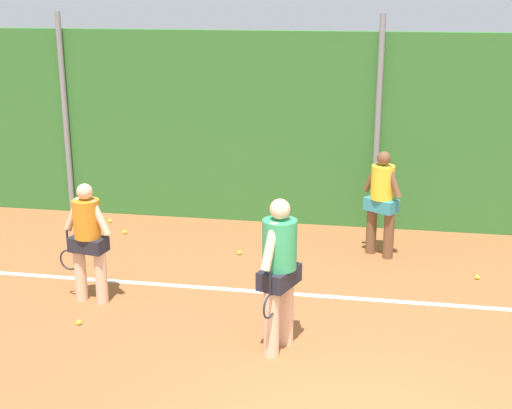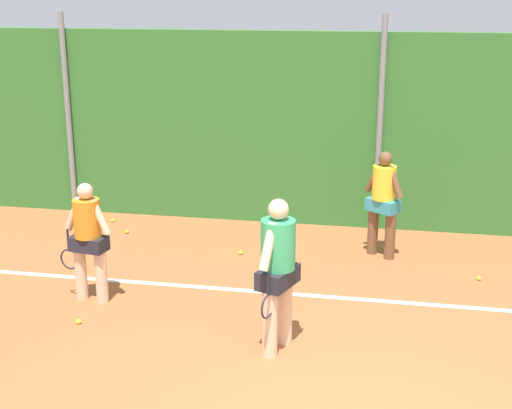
% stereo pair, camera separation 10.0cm
% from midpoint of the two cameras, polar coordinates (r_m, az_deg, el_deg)
% --- Properties ---
extents(ground_plane, '(29.08, 29.08, 0.00)m').
position_cam_midpoint_polar(ground_plane, '(8.38, 9.01, -11.25)').
color(ground_plane, '#A85B33').
extents(hedge_fence_backdrop, '(18.90, 0.25, 3.28)m').
position_cam_midpoint_polar(hedge_fence_backdrop, '(12.05, 10.13, 5.70)').
color(hedge_fence_backdrop, '#33702D').
rests_on(hedge_fence_backdrop, ground_plane).
extents(fence_post_left, '(0.10, 0.10, 3.57)m').
position_cam_midpoint_polar(fence_post_left, '(13.08, -14.63, 6.94)').
color(fence_post_left, gray).
rests_on(fence_post_left, ground_plane).
extents(fence_post_center, '(0.10, 0.10, 3.57)m').
position_cam_midpoint_polar(fence_post_center, '(11.85, 10.15, 6.24)').
color(fence_post_center, gray).
rests_on(fence_post_center, ground_plane).
extents(court_baseline_paint, '(13.81, 0.10, 0.01)m').
position_cam_midpoint_polar(court_baseline_paint, '(9.55, 9.30, -7.57)').
color(court_baseline_paint, white).
rests_on(court_baseline_paint, ground_plane).
extents(player_foreground_near, '(0.47, 0.79, 1.78)m').
position_cam_midpoint_polar(player_foreground_near, '(7.82, 2.13, -5.07)').
color(player_foreground_near, beige).
rests_on(player_foreground_near, ground_plane).
extents(player_midcourt, '(0.76, 0.35, 1.60)m').
position_cam_midpoint_polar(player_midcourt, '(9.34, -13.05, -2.49)').
color(player_midcourt, beige).
rests_on(player_midcourt, ground_plane).
extents(player_backcourt_far, '(0.59, 0.50, 1.63)m').
position_cam_midpoint_polar(player_backcourt_far, '(10.82, 10.45, 0.49)').
color(player_backcourt_far, brown).
rests_on(player_backcourt_far, ground_plane).
extents(tennis_ball_2, '(0.07, 0.07, 0.07)m').
position_cam_midpoint_polar(tennis_ball_2, '(10.52, 17.72, -5.66)').
color(tennis_ball_2, '#CCDB33').
rests_on(tennis_ball_2, ground_plane).
extents(tennis_ball_4, '(0.07, 0.07, 0.07)m').
position_cam_midpoint_polar(tennis_ball_4, '(12.09, -10.10, -2.15)').
color(tennis_ball_4, '#CCDB33').
rests_on(tennis_ball_4, ground_plane).
extents(tennis_ball_6, '(0.07, 0.07, 0.07)m').
position_cam_midpoint_polar(tennis_ball_6, '(10.97, -0.99, -3.88)').
color(tennis_ball_6, '#CCDB33').
rests_on(tennis_ball_6, ground_plane).
extents(tennis_ball_9, '(0.07, 0.07, 0.07)m').
position_cam_midpoint_polar(tennis_ball_9, '(9.04, -13.74, -9.11)').
color(tennis_ball_9, '#CCDB33').
rests_on(tennis_ball_9, ground_plane).
extents(tennis_ball_10, '(0.07, 0.07, 0.07)m').
position_cam_midpoint_polar(tennis_ball_10, '(12.72, -11.23, -1.26)').
color(tennis_ball_10, '#CCDB33').
rests_on(tennis_ball_10, ground_plane).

